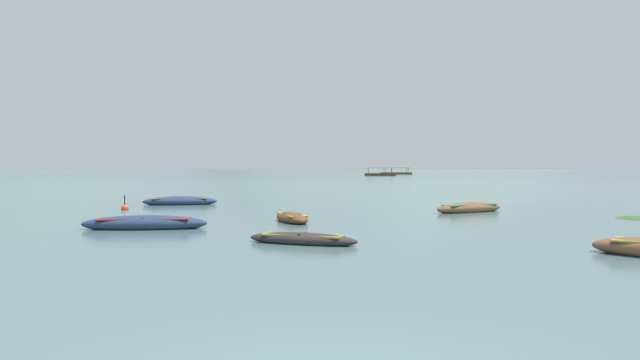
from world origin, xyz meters
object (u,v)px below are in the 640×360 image
rowboat_5 (302,239)px  ferry_0 (380,174)px  ferry_1 (396,173)px  rowboat_1 (180,201)px  rowboat_2 (292,218)px  rowboat_6 (469,208)px  mooring_buoy (125,208)px  rowboat_4 (145,223)px

rowboat_5 → ferry_0: bearing=77.1°
ferry_1 → rowboat_1: bearing=-108.3°
ferry_0 → rowboat_2: bearing=-103.5°
rowboat_6 → ferry_1: ferry_1 is taller
rowboat_5 → mooring_buoy: 16.50m
rowboat_1 → rowboat_5: (6.38, -18.08, -0.07)m
rowboat_4 → rowboat_6: bearing=23.0°
rowboat_2 → ferry_1: ferry_1 is taller
rowboat_6 → ferry_0: bearing=80.1°
mooring_buoy → rowboat_1: bearing=60.4°
rowboat_4 → rowboat_5: bearing=-39.2°
rowboat_2 → rowboat_4: (-5.58, -2.16, 0.04)m
rowboat_1 → rowboat_6: bearing=-24.5°
rowboat_5 → rowboat_1: bearing=109.5°
rowboat_1 → mooring_buoy: mooring_buoy is taller
rowboat_4 → rowboat_5: 7.21m
rowboat_5 → rowboat_6: (9.35, 10.92, 0.06)m
rowboat_2 → mooring_buoy: bearing=140.0°
rowboat_1 → ferry_1: (50.38, 151.99, 0.24)m
rowboat_1 → rowboat_6: (15.74, -7.16, -0.01)m
ferry_0 → mooring_buoy: 131.12m
mooring_buoy → rowboat_4: bearing=-71.8°
rowboat_4 → mooring_buoy: (-3.11, 9.46, -0.10)m
rowboat_4 → ferry_1: bearing=73.3°
rowboat_2 → mooring_buoy: 11.35m
ferry_0 → ferry_1: same height
rowboat_5 → mooring_buoy: size_ratio=3.85×
mooring_buoy → ferry_0: bearing=72.1°
rowboat_1 → mooring_buoy: (-2.31, -4.05, -0.11)m
rowboat_1 → rowboat_4: 13.54m
rowboat_1 → rowboat_6: size_ratio=1.02×
rowboat_4 → ferry_1: 172.77m
rowboat_1 → mooring_buoy: bearing=-119.6°
rowboat_2 → rowboat_5: size_ratio=0.93×
rowboat_6 → rowboat_2: bearing=-155.9°
ferry_0 → rowboat_1: bearing=-107.5°
rowboat_4 → ferry_1: (49.58, 165.50, 0.25)m
rowboat_2 → ferry_0: size_ratio=0.35×
rowboat_1 → rowboat_2: rowboat_1 is taller
ferry_0 → rowboat_4: bearing=-105.5°
ferry_0 → mooring_buoy: bearing=-107.9°
ferry_0 → ferry_1: (12.33, 31.29, -0.00)m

